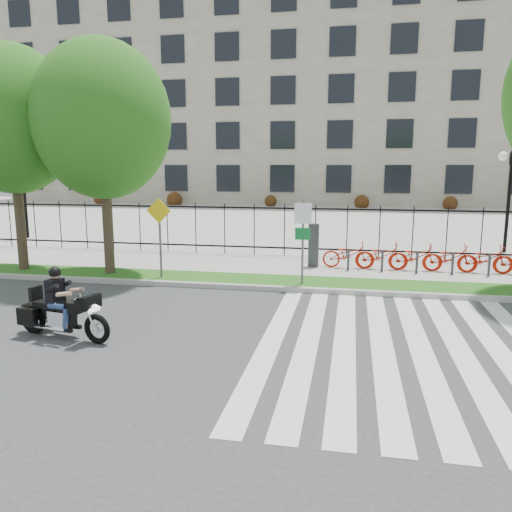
# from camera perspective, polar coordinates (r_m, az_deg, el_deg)

# --- Properties ---
(ground) EXTENTS (120.00, 120.00, 0.00)m
(ground) POSITION_cam_1_polar(r_m,az_deg,el_deg) (11.20, -9.44, -8.68)
(ground) COLOR #333335
(ground) RESTS_ON ground
(curb) EXTENTS (60.00, 0.20, 0.15)m
(curb) POSITION_cam_1_polar(r_m,az_deg,el_deg) (14.93, -3.99, -3.46)
(curb) COLOR #9F9D95
(curb) RESTS_ON ground
(grass_verge) EXTENTS (60.00, 1.50, 0.15)m
(grass_verge) POSITION_cam_1_polar(r_m,az_deg,el_deg) (15.73, -3.20, -2.74)
(grass_verge) COLOR #1C5314
(grass_verge) RESTS_ON ground
(sidewalk) EXTENTS (60.00, 3.50, 0.15)m
(sidewalk) POSITION_cam_1_polar(r_m,az_deg,el_deg) (18.11, -1.28, -1.00)
(sidewalk) COLOR gray
(sidewalk) RESTS_ON ground
(plaza) EXTENTS (80.00, 34.00, 0.10)m
(plaza) POSITION_cam_1_polar(r_m,az_deg,el_deg) (35.29, 4.77, 4.42)
(plaza) COLOR gray
(plaza) RESTS_ON ground
(crosswalk_stripes) EXTENTS (5.70, 8.00, 0.01)m
(crosswalk_stripes) POSITION_cam_1_polar(r_m,az_deg,el_deg) (10.60, 16.27, -10.03)
(crosswalk_stripes) COLOR silver
(crosswalk_stripes) RESTS_ON ground
(iron_fence) EXTENTS (30.00, 0.06, 2.00)m
(iron_fence) POSITION_cam_1_polar(r_m,az_deg,el_deg) (19.63, -0.21, 3.06)
(iron_fence) COLOR black
(iron_fence) RESTS_ON sidewalk
(office_building) EXTENTS (60.00, 21.90, 20.15)m
(office_building) POSITION_cam_1_polar(r_m,az_deg,el_deg) (55.32, 7.26, 16.76)
(office_building) COLOR gray
(office_building) RESTS_ON ground
(lamp_post_left) EXTENTS (1.06, 0.70, 4.25)m
(lamp_post_left) POSITION_cam_1_polar(r_m,az_deg,el_deg) (26.99, -25.09, 8.44)
(lamp_post_left) COLOR black
(lamp_post_left) RESTS_ON ground
(lamp_post_right) EXTENTS (1.06, 0.70, 4.25)m
(lamp_post_right) POSITION_cam_1_polar(r_m,az_deg,el_deg) (22.78, 27.11, 8.13)
(lamp_post_right) COLOR black
(lamp_post_right) RESTS_ON ground
(street_tree_0) EXTENTS (4.17, 4.17, 7.34)m
(street_tree_0) POSITION_cam_1_polar(r_m,az_deg,el_deg) (18.51, -26.14, 13.79)
(street_tree_0) COLOR #33231C
(street_tree_0) RESTS_ON grass_verge
(street_tree_1) EXTENTS (4.29, 4.29, 7.34)m
(street_tree_1) POSITION_cam_1_polar(r_m,az_deg,el_deg) (16.82, -17.16, 14.61)
(street_tree_1) COLOR #33231C
(street_tree_1) RESTS_ON grass_verge
(bike_share_station) EXTENTS (11.05, 0.85, 1.50)m
(bike_share_station) POSITION_cam_1_polar(r_m,az_deg,el_deg) (17.88, 24.49, -0.32)
(bike_share_station) COLOR #2D2D33
(bike_share_station) RESTS_ON sidewalk
(sign_pole_regulatory) EXTENTS (0.50, 0.09, 2.50)m
(sign_pole_regulatory) POSITION_cam_1_polar(r_m,az_deg,el_deg) (14.68, 5.37, 2.90)
(sign_pole_regulatory) COLOR #59595B
(sign_pole_regulatory) RESTS_ON grass_verge
(sign_pole_warning) EXTENTS (0.78, 0.09, 2.49)m
(sign_pole_warning) POSITION_cam_1_polar(r_m,az_deg,el_deg) (15.74, -10.97, 3.26)
(sign_pole_warning) COLOR #59595B
(sign_pole_warning) RESTS_ON grass_verge
(motorcycle_rider) EXTENTS (2.38, 0.96, 1.85)m
(motorcycle_rider) POSITION_cam_1_polar(r_m,az_deg,el_deg) (11.33, -21.26, -5.76)
(motorcycle_rider) COLOR black
(motorcycle_rider) RESTS_ON ground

